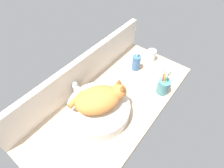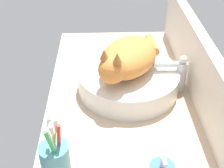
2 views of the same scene
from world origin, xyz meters
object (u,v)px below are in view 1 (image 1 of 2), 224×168
cat (100,98)px  toothbrush_cup (163,86)px  soap_dispenser (136,63)px  water_glass (151,55)px  faucet (78,90)px  sink_basin (99,109)px

cat → toothbrush_cup: size_ratio=1.61×
cat → soap_dispenser: size_ratio=2.07×
cat → toothbrush_cup: (35.92, -20.57, -7.99)cm
cat → soap_dispenser: bearing=6.0°
soap_dispenser → water_glass: 16.50cm
water_glass → soap_dispenser: bearing=167.9°
cat → water_glass: size_ratio=3.71×
water_glass → cat: bearing=-178.9°
soap_dispenser → toothbrush_cup: size_ratio=0.78×
faucet → toothbrush_cup: 53.07cm
sink_basin → cat: cat is taller
sink_basin → water_glass: bearing=0.5°
soap_dispenser → water_glass: soap_dispenser is taller
sink_basin → cat: (1.22, -0.62, 9.67)cm
sink_basin → toothbrush_cup: bearing=-29.7°
cat → faucet: bearing=92.0°
water_glass → faucet: bearing=164.4°
sink_basin → faucet: (0.60, 17.25, 3.39)cm
soap_dispenser → faucet: bearing=163.2°
cat → water_glass: (59.51, 1.14, -9.96)cm
sink_basin → soap_dispenser: 44.94cm
cat → toothbrush_cup: 42.16cm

